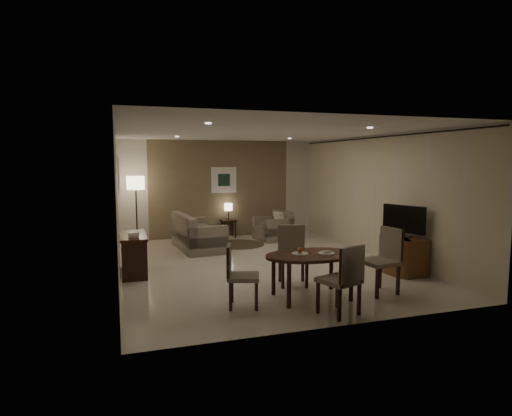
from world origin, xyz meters
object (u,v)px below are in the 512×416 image
object	(u,v)px
chair_right	(379,261)
sofa	(198,232)
chair_near	(339,279)
floor_lamp	(136,210)
console_desk	(134,254)
chair_left	(244,276)
armchair	(273,226)
chair_far	(293,256)
side_table	(229,228)
dining_table	(312,276)
tv_cabinet	(403,255)

from	to	relation	value
chair_right	sofa	xyz separation A→B (m)	(-2.15, 4.36, -0.10)
chair_near	floor_lamp	size ratio (longest dim) A/B	0.57
console_desk	floor_lamp	world-z (taller)	floor_lamp
chair_left	floor_lamp	world-z (taller)	floor_lamp
chair_right	armchair	world-z (taller)	chair_right
armchair	floor_lamp	distance (m)	3.59
chair_far	side_table	distance (m)	4.85
dining_table	chair_near	world-z (taller)	chair_near
chair_far	floor_lamp	world-z (taller)	floor_lamp
floor_lamp	dining_table	bearing A→B (deg)	-65.82
armchair	side_table	world-z (taller)	armchair
sofa	armchair	world-z (taller)	sofa
armchair	dining_table	bearing A→B (deg)	-23.47
console_desk	chair_right	size ratio (longest dim) A/B	1.14
chair_far	sofa	world-z (taller)	chair_far
floor_lamp	chair_right	bearing A→B (deg)	-57.02
tv_cabinet	sofa	distance (m)	4.76
sofa	tv_cabinet	bearing A→B (deg)	-141.45
chair_left	chair_right	distance (m)	2.25
floor_lamp	tv_cabinet	bearing A→B (deg)	-43.75
console_desk	chair_left	world-z (taller)	chair_left
chair_near	armchair	size ratio (longest dim) A/B	1.14
tv_cabinet	chair_right	bearing A→B (deg)	-141.14
tv_cabinet	chair_far	bearing A→B (deg)	-177.68
console_desk	sofa	xyz separation A→B (m)	(1.57, 1.92, 0.05)
dining_table	chair_far	distance (m)	0.76
armchair	tv_cabinet	bearing A→B (deg)	6.07
chair_far	chair_left	distance (m)	1.38
chair_left	sofa	bearing A→B (deg)	16.53
dining_table	chair_right	distance (m)	1.16
tv_cabinet	chair_far	xyz separation A→B (m)	(-2.31, -0.09, 0.16)
chair_far	armchair	xyz separation A→B (m)	(1.13, 4.10, -0.12)
chair_near	dining_table	bearing A→B (deg)	-105.58
console_desk	tv_cabinet	size ratio (longest dim) A/B	1.33
armchair	floor_lamp	xyz separation A→B (m)	(-3.52, 0.50, 0.49)
chair_right	side_table	size ratio (longest dim) A/B	2.08
chair_left	sofa	distance (m)	4.32
console_desk	tv_cabinet	distance (m)	5.11
chair_left	floor_lamp	size ratio (longest dim) A/B	0.53
sofa	floor_lamp	distance (m)	1.82
console_desk	side_table	xyz separation A→B (m)	(2.66, 3.25, -0.12)
chair_left	armchair	size ratio (longest dim) A/B	1.06
chair_right	floor_lamp	size ratio (longest dim) A/B	0.60
armchair	side_table	xyz separation A→B (m)	(-1.05, 0.75, -0.13)
sofa	armchair	xyz separation A→B (m)	(2.14, 0.59, -0.04)
chair_far	sofa	bearing A→B (deg)	120.47
chair_right	side_table	bearing A→B (deg)	-176.63
chair_near	side_table	size ratio (longest dim) A/B	1.96
chair_right	side_table	distance (m)	5.80
dining_table	side_table	distance (m)	5.59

